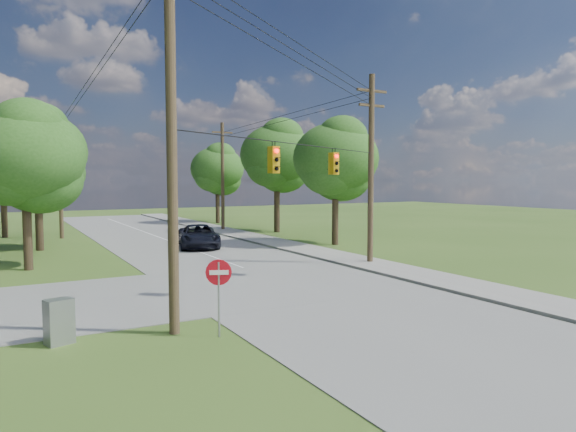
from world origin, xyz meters
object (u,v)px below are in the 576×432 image
car_main_north (199,236)px  pole_sw (171,128)px  pole_north_e (223,175)px  do_not_enter_sign (219,280)px  pole_north_w (60,175)px  control_cabinet (59,322)px  pole_ne (371,166)px

car_main_north → pole_sw: bearing=-96.9°
pole_north_e → do_not_enter_sign: (-12.44, -30.61, -3.42)m
pole_north_e → pole_north_w: (-13.90, 0.00, 0.00)m
car_main_north → control_cabinet: bearing=-105.6°
pole_ne → pole_north_e: bearing=90.0°
pole_sw → control_cabinet: bearing=169.3°
pole_ne → pole_north_e: size_ratio=1.05×
pole_sw → control_cabinet: pole_sw is taller
pole_ne → control_cabinet: size_ratio=8.06×
pole_north_w → control_cabinet: size_ratio=7.68×
car_main_north → pole_north_e: bearing=74.7°
control_cabinet → do_not_enter_sign: size_ratio=0.56×
pole_sw → car_main_north: size_ratio=2.13×
car_main_north → pole_ne: bearing=-46.6°
pole_north_w → control_cabinet: 29.47m
pole_ne → control_cabinet: bearing=-157.2°
pole_north_e → car_main_north: pole_north_e is taller
pole_ne → do_not_enter_sign: 15.59m
pole_north_w → control_cabinet: bearing=-95.5°
pole_sw → control_cabinet: (-3.18, 0.60, -5.58)m
pole_north_e → pole_sw: bearing=-114.5°
pole_ne → control_cabinet: (-16.68, -7.00, -4.82)m
pole_north_e → car_main_north: (-6.18, -10.84, -4.32)m
pole_north_e → do_not_enter_sign: pole_north_e is taller
pole_sw → control_cabinet: size_ratio=9.21×
car_main_north → control_cabinet: 20.98m
do_not_enter_sign → pole_north_e: bearing=91.6°
control_cabinet → car_main_north: bearing=41.6°
car_main_north → do_not_enter_sign: size_ratio=2.40×
pole_north_w → car_main_north: pole_north_w is taller
control_cabinet → pole_ne: bearing=4.4°
pole_north_e → do_not_enter_sign: size_ratio=4.27×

